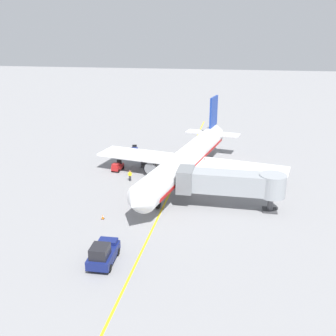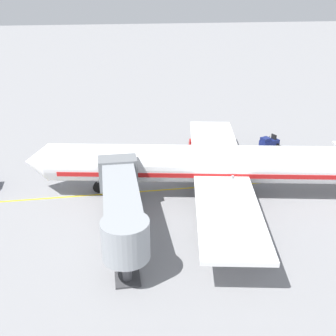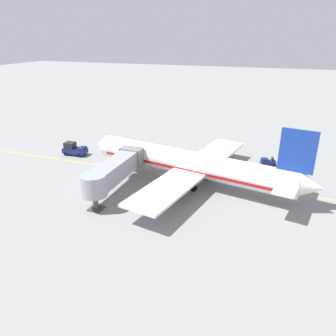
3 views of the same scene
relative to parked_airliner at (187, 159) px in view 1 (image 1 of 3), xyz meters
The scene contains 12 objects.
ground_plane 3.86m from the parked_airliner, 45.02° to the right, with size 400.00×400.00×0.00m, color gray.
gate_lead_in_line 3.85m from the parked_airliner, 45.02° to the right, with size 0.24×80.00×0.01m, color gold.
parked_airliner is the anchor object (origin of this frame).
jet_bridge 11.54m from the parked_airliner, 126.35° to the left, with size 13.58×3.50×4.98m.
pushback_tractor 24.92m from the parked_airliner, 79.20° to the left, with size 2.41×4.50×2.40m.
baggage_tug_lead 12.08m from the parked_airliner, ahead, with size 1.55×2.63×1.62m.
baggage_tug_trailing 15.83m from the parked_airliner, 43.09° to the right, with size 1.99×2.76×1.62m.
baggage_cart_front 8.99m from the parked_airliner, 29.86° to the right, with size 1.57×2.96×1.58m.
baggage_cart_second_in_train 10.61m from the parked_airliner, 43.17° to the right, with size 1.57×2.96×1.58m.
ground_crew_wing_walker 9.10m from the parked_airliner, 17.76° to the left, with size 0.71×0.35×1.69m.
ground_crew_loader 5.28m from the parked_airliner, ahead, with size 0.31×0.73×1.69m.
safety_cone_nose_left 17.71m from the parked_airliner, 62.58° to the left, with size 0.36×0.36×0.59m.
Camera 1 is at (-9.08, 55.44, 21.04)m, focal length 39.90 mm.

